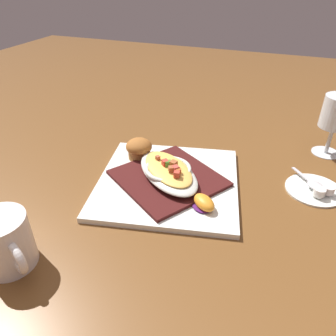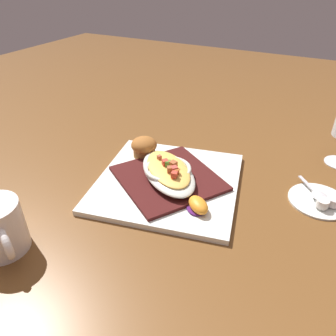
{
  "view_description": "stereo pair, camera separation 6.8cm",
  "coord_description": "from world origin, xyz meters",
  "px_view_note": "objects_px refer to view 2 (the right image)",
  "views": [
    {
      "loc": [
        -0.54,
        -0.2,
        0.41
      ],
      "look_at": [
        0.0,
        0.0,
        0.04
      ],
      "focal_mm": 34.34,
      "sensor_mm": 36.0,
      "label": 1
    },
    {
      "loc": [
        -0.51,
        -0.26,
        0.41
      ],
      "look_at": [
        0.0,
        0.0,
        0.04
      ],
      "focal_mm": 34.34,
      "sensor_mm": 36.0,
      "label": 2
    }
  ],
  "objects_px": {
    "orange_garnish": "(198,205)",
    "creamer_cup_0": "(322,203)",
    "spoon": "(319,195)",
    "creamer_cup_1": "(333,202)",
    "gratin_dish": "(168,171)",
    "creamer_saucer": "(319,200)",
    "muffin": "(144,147)",
    "square_plate": "(168,182)"
  },
  "relations": [
    {
      "from": "square_plate",
      "to": "creamer_cup_1",
      "type": "height_order",
      "value": "creamer_cup_1"
    },
    {
      "from": "orange_garnish",
      "to": "creamer_cup_0",
      "type": "relative_size",
      "value": 2.68
    },
    {
      "from": "gratin_dish",
      "to": "creamer_cup_1",
      "type": "bearing_deg",
      "value": -76.81
    },
    {
      "from": "orange_garnish",
      "to": "creamer_cup_0",
      "type": "xyz_separation_m",
      "value": [
        0.12,
        -0.21,
        -0.01
      ]
    },
    {
      "from": "orange_garnish",
      "to": "creamer_cup_0",
      "type": "distance_m",
      "value": 0.24
    },
    {
      "from": "square_plate",
      "to": "gratin_dish",
      "type": "bearing_deg",
      "value": -129.4
    },
    {
      "from": "creamer_saucer",
      "to": "muffin",
      "type": "bearing_deg",
      "value": 93.4
    },
    {
      "from": "square_plate",
      "to": "creamer_cup_0",
      "type": "bearing_deg",
      "value": -78.78
    },
    {
      "from": "gratin_dish",
      "to": "orange_garnish",
      "type": "relative_size",
      "value": 3.18
    },
    {
      "from": "square_plate",
      "to": "creamer_cup_1",
      "type": "relative_size",
      "value": 12.42
    },
    {
      "from": "spoon",
      "to": "square_plate",
      "type": "bearing_deg",
      "value": 106.73
    },
    {
      "from": "spoon",
      "to": "creamer_cup_1",
      "type": "height_order",
      "value": "creamer_cup_1"
    },
    {
      "from": "orange_garnish",
      "to": "spoon",
      "type": "xyz_separation_m",
      "value": [
        0.15,
        -0.2,
        -0.01
      ]
    },
    {
      "from": "gratin_dish",
      "to": "creamer_cup_1",
      "type": "height_order",
      "value": "gratin_dish"
    },
    {
      "from": "square_plate",
      "to": "spoon",
      "type": "relative_size",
      "value": 3.59
    },
    {
      "from": "creamer_saucer",
      "to": "creamer_cup_1",
      "type": "relative_size",
      "value": 4.97
    },
    {
      "from": "creamer_cup_0",
      "to": "creamer_cup_1",
      "type": "height_order",
      "value": "same"
    },
    {
      "from": "gratin_dish",
      "to": "creamer_saucer",
      "type": "bearing_deg",
      "value": -73.83
    },
    {
      "from": "spoon",
      "to": "creamer_saucer",
      "type": "bearing_deg",
      "value": -139.87
    },
    {
      "from": "muffin",
      "to": "creamer_saucer",
      "type": "xyz_separation_m",
      "value": [
        0.02,
        -0.4,
        -0.03
      ]
    },
    {
      "from": "creamer_cup_1",
      "to": "gratin_dish",
      "type": "bearing_deg",
      "value": 103.19
    },
    {
      "from": "gratin_dish",
      "to": "creamer_saucer",
      "type": "relative_size",
      "value": 1.72
    },
    {
      "from": "spoon",
      "to": "creamer_cup_0",
      "type": "xyz_separation_m",
      "value": [
        -0.03,
        -0.01,
        0.0
      ]
    },
    {
      "from": "creamer_saucer",
      "to": "creamer_cup_1",
      "type": "height_order",
      "value": "creamer_cup_1"
    },
    {
      "from": "creamer_saucer",
      "to": "spoon",
      "type": "distance_m",
      "value": 0.01
    },
    {
      "from": "square_plate",
      "to": "creamer_cup_0",
      "type": "relative_size",
      "value": 12.42
    },
    {
      "from": "spoon",
      "to": "creamer_cup_1",
      "type": "bearing_deg",
      "value": -117.07
    },
    {
      "from": "square_plate",
      "to": "creamer_saucer",
      "type": "distance_m",
      "value": 0.31
    },
    {
      "from": "gratin_dish",
      "to": "muffin",
      "type": "height_order",
      "value": "same"
    },
    {
      "from": "muffin",
      "to": "square_plate",
      "type": "bearing_deg",
      "value": -123.01
    },
    {
      "from": "square_plate",
      "to": "creamer_saucer",
      "type": "relative_size",
      "value": 2.5
    },
    {
      "from": "square_plate",
      "to": "muffin",
      "type": "bearing_deg",
      "value": 56.99
    },
    {
      "from": "muffin",
      "to": "creamer_cup_0",
      "type": "distance_m",
      "value": 0.41
    },
    {
      "from": "orange_garnish",
      "to": "spoon",
      "type": "bearing_deg",
      "value": -52.87
    },
    {
      "from": "orange_garnish",
      "to": "creamer_saucer",
      "type": "height_order",
      "value": "orange_garnish"
    },
    {
      "from": "creamer_saucer",
      "to": "creamer_cup_0",
      "type": "height_order",
      "value": "creamer_cup_0"
    },
    {
      "from": "square_plate",
      "to": "muffin",
      "type": "xyz_separation_m",
      "value": [
        0.06,
        0.1,
        0.03
      ]
    },
    {
      "from": "creamer_saucer",
      "to": "gratin_dish",
      "type": "bearing_deg",
      "value": 106.17
    },
    {
      "from": "square_plate",
      "to": "muffin",
      "type": "distance_m",
      "value": 0.12
    },
    {
      "from": "gratin_dish",
      "to": "creamer_cup_0",
      "type": "height_order",
      "value": "gratin_dish"
    },
    {
      "from": "gratin_dish",
      "to": "muffin",
      "type": "distance_m",
      "value": 0.12
    },
    {
      "from": "creamer_saucer",
      "to": "spoon",
      "type": "bearing_deg",
      "value": 40.13
    }
  ]
}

